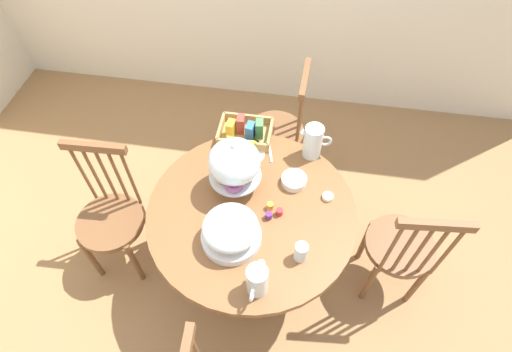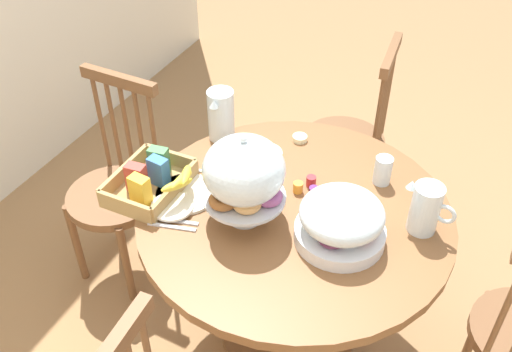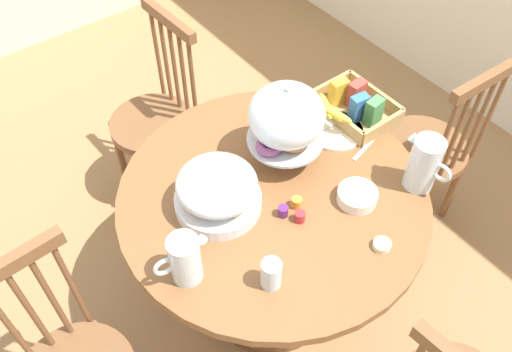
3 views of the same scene
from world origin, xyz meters
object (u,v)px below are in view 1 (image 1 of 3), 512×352
at_px(dining_table, 252,232).
at_px(fruit_platter_covered, 231,231).
at_px(china_plate_large, 246,152).
at_px(cereal_bowl, 294,180).
at_px(windsor_chair_facing_door, 279,132).
at_px(windsor_chair_far_side, 112,219).
at_px(china_plate_small, 231,149).
at_px(orange_juice_pitcher, 257,281).
at_px(milk_pitcher, 313,143).
at_px(windsor_chair_by_cabinet, 401,249).
at_px(cereal_basket, 245,132).
at_px(butter_dish, 328,197).
at_px(pastry_stand_with_dome, 234,163).
at_px(drinking_glass, 301,252).

bearing_deg(dining_table, fruit_platter_covered, -110.68).
distance_m(china_plate_large, cereal_bowl, 0.34).
height_order(windsor_chair_facing_door, windsor_chair_far_side, same).
bearing_deg(china_plate_small, china_plate_large, -1.60).
bearing_deg(orange_juice_pitcher, milk_pitcher, 77.81).
xyz_separation_m(windsor_chair_by_cabinet, china_plate_small, (-1.04, 0.33, 0.30)).
bearing_deg(orange_juice_pitcher, cereal_bowl, 80.44).
height_order(china_plate_large, cereal_bowl, cereal_bowl).
relative_size(windsor_chair_by_cabinet, cereal_basket, 3.09).
bearing_deg(butter_dish, fruit_platter_covered, -144.84).
bearing_deg(orange_juice_pitcher, windsor_chair_far_side, 156.88).
bearing_deg(cereal_bowl, windsor_chair_by_cabinet, -13.54).
height_order(windsor_chair_far_side, china_plate_small, windsor_chair_far_side).
bearing_deg(pastry_stand_with_dome, dining_table, -51.66).
bearing_deg(butter_dish, orange_juice_pitcher, -117.93).
relative_size(windsor_chair_facing_door, orange_juice_pitcher, 5.36).
bearing_deg(china_plate_small, butter_dish, -23.12).
relative_size(fruit_platter_covered, cereal_bowl, 2.14).
bearing_deg(china_plate_small, pastry_stand_with_dome, -73.23).
relative_size(dining_table, china_plate_small, 7.39).
xyz_separation_m(fruit_platter_covered, drinking_glass, (0.35, -0.04, -0.03)).
relative_size(windsor_chair_facing_door, windsor_chair_far_side, 1.00).
bearing_deg(butter_dish, windsor_chair_facing_door, 115.26).
bearing_deg(cereal_bowl, butter_dish, -20.60).
relative_size(dining_table, orange_juice_pitcher, 6.09).
bearing_deg(fruit_platter_covered, windsor_chair_by_cabinet, 14.58).
distance_m(windsor_chair_by_cabinet, butter_dish, 0.56).
height_order(dining_table, pastry_stand_with_dome, pastry_stand_with_dome).
xyz_separation_m(windsor_chair_far_side, milk_pitcher, (1.14, 0.45, 0.38)).
bearing_deg(fruit_platter_covered, dining_table, 69.32).
distance_m(fruit_platter_covered, drinking_glass, 0.35).
xyz_separation_m(orange_juice_pitcher, drinking_glass, (0.18, 0.19, -0.03)).
distance_m(pastry_stand_with_dome, cereal_basket, 0.39).
height_order(windsor_chair_by_cabinet, china_plate_large, windsor_chair_by_cabinet).
distance_m(fruit_platter_covered, orange_juice_pitcher, 0.29).
xyz_separation_m(china_plate_large, cereal_bowl, (0.30, -0.17, 0.02)).
xyz_separation_m(windsor_chair_by_cabinet, fruit_platter_covered, (-0.92, -0.24, 0.37)).
bearing_deg(cereal_bowl, china_plate_small, 155.67).
height_order(orange_juice_pitcher, drinking_glass, orange_juice_pitcher).
bearing_deg(milk_pitcher, windsor_chair_far_side, -158.36).
distance_m(windsor_chair_by_cabinet, drinking_glass, 0.73).
height_order(cereal_bowl, drinking_glass, drinking_glass).
bearing_deg(cereal_basket, butter_dish, -35.16).
height_order(cereal_basket, china_plate_large, cereal_basket).
distance_m(dining_table, cereal_bowl, 0.39).
relative_size(windsor_chair_far_side, china_plate_large, 4.43).
xyz_separation_m(windsor_chair_facing_door, butter_dish, (0.34, -0.71, 0.30)).
bearing_deg(drinking_glass, windsor_chair_facing_door, 101.57).
height_order(windsor_chair_facing_door, cereal_bowl, windsor_chair_facing_door).
relative_size(pastry_stand_with_dome, china_plate_small, 2.29).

